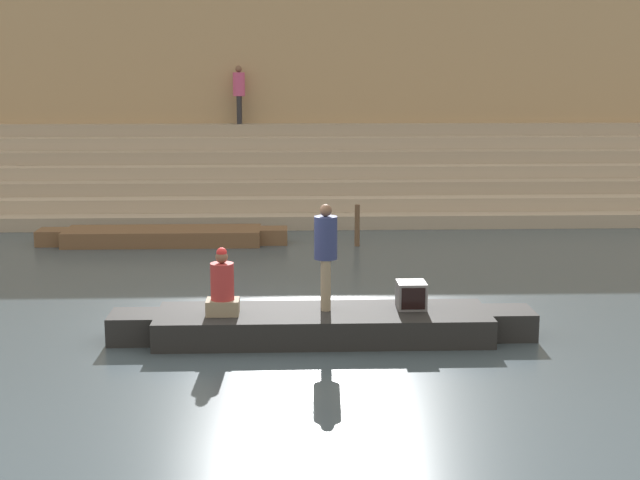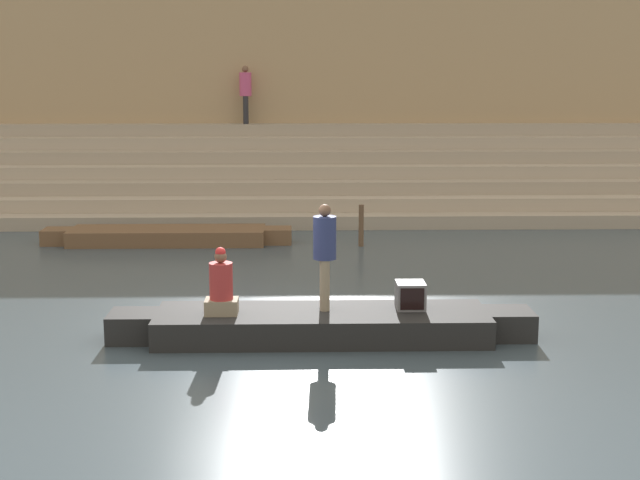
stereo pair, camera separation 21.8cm
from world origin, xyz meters
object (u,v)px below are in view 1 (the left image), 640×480
(mooring_post, at_px, (357,225))
(person_on_steps, at_px, (239,91))
(rowboat_main, at_px, (323,324))
(person_standing, at_px, (326,249))
(moored_boat_shore, at_px, (163,236))
(person_rowing, at_px, (222,288))
(tv_set, at_px, (411,295))

(mooring_post, distance_m, person_on_steps, 8.22)
(rowboat_main, relative_size, person_standing, 3.97)
(moored_boat_shore, distance_m, mooring_post, 4.69)
(person_standing, relative_size, person_rowing, 1.59)
(person_standing, relative_size, tv_set, 3.45)
(tv_set, xyz_separation_m, mooring_post, (-0.26, 7.34, -0.15))
(person_standing, xyz_separation_m, mooring_post, (1.08, 7.33, -0.88))
(person_rowing, distance_m, tv_set, 2.95)
(tv_set, xyz_separation_m, person_on_steps, (-3.37, 14.32, 2.89))
(person_rowing, bearing_deg, rowboat_main, -0.48)
(rowboat_main, bearing_deg, tv_set, 7.31)
(person_rowing, distance_m, moored_boat_shore, 8.32)
(person_rowing, bearing_deg, tv_set, 0.36)
(rowboat_main, relative_size, moored_boat_shore, 1.10)
(person_standing, bearing_deg, rowboat_main, -106.77)
(mooring_post, bearing_deg, tv_set, -87.94)
(person_rowing, bearing_deg, moored_boat_shore, 99.37)
(person_rowing, height_order, mooring_post, person_rowing)
(moored_boat_shore, xyz_separation_m, person_on_steps, (1.55, 6.52, 3.33))
(tv_set, bearing_deg, person_rowing, 179.42)
(rowboat_main, xyz_separation_m, moored_boat_shore, (-3.53, 7.94, -0.03))
(rowboat_main, bearing_deg, mooring_post, 82.92)
(tv_set, bearing_deg, rowboat_main, -179.65)
(person_rowing, relative_size, tv_set, 2.17)
(person_standing, distance_m, person_rowing, 1.70)
(moored_boat_shore, distance_m, person_on_steps, 7.49)
(mooring_post, bearing_deg, rowboat_main, -98.57)
(tv_set, distance_m, person_on_steps, 15.00)
(rowboat_main, distance_m, person_standing, 1.16)
(rowboat_main, height_order, moored_boat_shore, rowboat_main)
(person_standing, xyz_separation_m, person_rowing, (-1.59, -0.26, -0.54))
(mooring_post, height_order, person_on_steps, person_on_steps)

